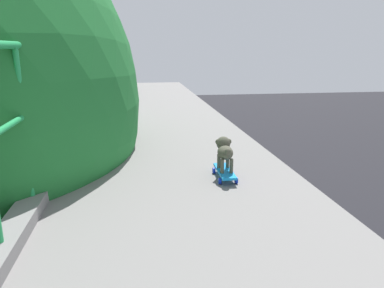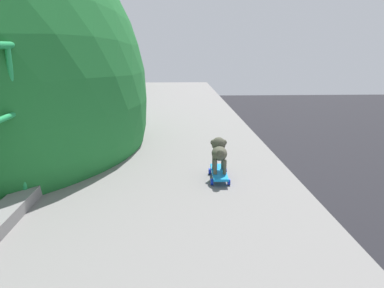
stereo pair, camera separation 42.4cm
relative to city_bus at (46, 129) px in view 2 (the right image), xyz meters
name	(u,v)px [view 2 (the right image)]	position (x,y,z in m)	size (l,w,h in m)	color
city_bus	(46,129)	(0.00, 0.00, 0.00)	(2.53, 11.17, 3.52)	#114F96
roadside_tree_far	(73,79)	(5.65, -13.08, 4.50)	(3.88, 3.88, 8.42)	brown
toy_skateboard	(219,173)	(9.53, -22.43, 4.32)	(0.20, 0.49, 0.09)	#1387D5
small_dog	(219,151)	(9.53, -22.40, 4.54)	(0.17, 0.35, 0.32)	#4B4B3C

